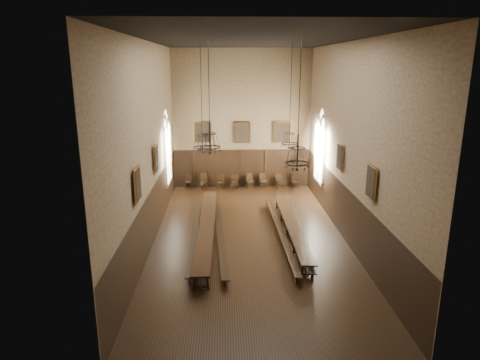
{
  "coord_description": "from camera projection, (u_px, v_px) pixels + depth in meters",
  "views": [
    {
      "loc": [
        -1.15,
        -18.83,
        8.01
      ],
      "look_at": [
        -0.39,
        1.5,
        2.48
      ],
      "focal_mm": 32.0,
      "sensor_mm": 36.0,
      "label": 1
    }
  ],
  "objects": [
    {
      "name": "floor",
      "position": [
        249.0,
        239.0,
        20.3
      ],
      "size": [
        9.0,
        18.0,
        0.02
      ],
      "primitive_type": "cube",
      "color": "black",
      "rests_on": "ground"
    },
    {
      "name": "chair_4",
      "position": [
        250.0,
        184.0,
        28.5
      ],
      "size": [
        0.54,
        0.54,
        0.97
      ],
      "rotation": [
        0.0,
        0.0,
        0.33
      ],
      "color": "black",
      "rests_on": "floor"
    },
    {
      "name": "ceiling",
      "position": [
        251.0,
        39.0,
        17.94
      ],
      "size": [
        9.0,
        18.0,
        0.02
      ],
      "primitive_type": "cube",
      "color": "black",
      "rests_on": "ground"
    },
    {
      "name": "portrait_right_1",
      "position": [
        371.0,
        182.0,
        16.11
      ],
      "size": [
        0.12,
        1.0,
        1.3
      ],
      "color": "#A66B28",
      "rests_on": "wall_right"
    },
    {
      "name": "chair_6",
      "position": [
        280.0,
        184.0,
        28.48
      ],
      "size": [
        0.5,
        0.5,
        0.96
      ],
      "rotation": [
        0.0,
        0.0,
        0.19
      ],
      "color": "black",
      "rests_on": "floor"
    },
    {
      "name": "chair_0",
      "position": [
        189.0,
        184.0,
        28.35
      ],
      "size": [
        0.47,
        0.47,
        1.0
      ],
      "rotation": [
        0.0,
        0.0,
        -0.07
      ],
      "color": "black",
      "rests_on": "floor"
    },
    {
      "name": "chair_2",
      "position": [
        220.0,
        184.0,
        28.36
      ],
      "size": [
        0.48,
        0.48,
        0.94
      ],
      "rotation": [
        0.0,
        0.0,
        -0.15
      ],
      "color": "black",
      "rests_on": "floor"
    },
    {
      "name": "wall_left",
      "position": [
        149.0,
        146.0,
        18.96
      ],
      "size": [
        0.02,
        18.0,
        9.0
      ],
      "primitive_type": "cube",
      "color": "#927A5A",
      "rests_on": "ground"
    },
    {
      "name": "chandelier_front_right",
      "position": [
        297.0,
        156.0,
        16.46
      ],
      "size": [
        0.92,
        0.92,
        4.86
      ],
      "color": "black",
      "rests_on": "ceiling"
    },
    {
      "name": "wall_back",
      "position": [
        242.0,
        120.0,
        27.81
      ],
      "size": [
        9.0,
        0.02,
        9.0
      ],
      "primitive_type": "cube",
      "color": "#927A5A",
      "rests_on": "ground"
    },
    {
      "name": "chair_3",
      "position": [
        235.0,
        185.0,
        28.38
      ],
      "size": [
        0.46,
        0.46,
        0.92
      ],
      "rotation": [
        0.0,
        0.0,
        -0.13
      ],
      "color": "black",
      "rests_on": "floor"
    },
    {
      "name": "chair_5",
      "position": [
        263.0,
        183.0,
        28.56
      ],
      "size": [
        0.54,
        0.54,
        0.98
      ],
      "rotation": [
        0.0,
        0.0,
        0.3
      ],
      "color": "black",
      "rests_on": "floor"
    },
    {
      "name": "chandelier_back_left",
      "position": [
        202.0,
        141.0,
        21.19
      ],
      "size": [
        0.94,
        0.94,
        5.17
      ],
      "color": "black",
      "rests_on": "ceiling"
    },
    {
      "name": "chair_7",
      "position": [
        295.0,
        184.0,
        28.52
      ],
      "size": [
        0.51,
        0.51,
        0.92
      ],
      "rotation": [
        0.0,
        0.0,
        0.31
      ],
      "color": "black",
      "rests_on": "floor"
    },
    {
      "name": "wall_right",
      "position": [
        350.0,
        145.0,
        19.28
      ],
      "size": [
        0.02,
        18.0,
        9.0
      ],
      "primitive_type": "cube",
      "color": "#927A5A",
      "rests_on": "ground"
    },
    {
      "name": "table_right",
      "position": [
        291.0,
        229.0,
        20.48
      ],
      "size": [
        0.63,
        9.01,
        0.7
      ],
      "rotation": [
        0.0,
        0.0,
        -0.0
      ],
      "color": "black",
      "rests_on": "floor"
    },
    {
      "name": "portrait_right_0",
      "position": [
        340.0,
        157.0,
        20.45
      ],
      "size": [
        0.12,
        1.0,
        1.3
      ],
      "color": "#A66B28",
      "rests_on": "wall_right"
    },
    {
      "name": "chair_1",
      "position": [
        204.0,
        184.0,
        28.36
      ],
      "size": [
        0.54,
        0.54,
        1.04
      ],
      "rotation": [
        0.0,
        0.0,
        0.2
      ],
      "color": "black",
      "rests_on": "floor"
    },
    {
      "name": "portrait_back_0",
      "position": [
        202.0,
        133.0,
        27.8
      ],
      "size": [
        1.1,
        0.12,
        1.4
      ],
      "color": "#A66B28",
      "rests_on": "wall_back"
    },
    {
      "name": "wainscot_panelling",
      "position": [
        250.0,
        214.0,
        19.97
      ],
      "size": [
        9.0,
        18.0,
        2.5
      ],
      "primitive_type": null,
      "color": "black",
      "rests_on": "floor"
    },
    {
      "name": "chandelier_front_left",
      "position": [
        210.0,
        140.0,
        16.94
      ],
      "size": [
        0.85,
        0.85,
        4.34
      ],
      "color": "black",
      "rests_on": "ceiling"
    },
    {
      "name": "window_right",
      "position": [
        320.0,
        146.0,
        24.87
      ],
      "size": [
        0.2,
        2.2,
        4.6
      ],
      "primitive_type": null,
      "color": "white",
      "rests_on": "wall_right"
    },
    {
      "name": "chandelier_back_right",
      "position": [
        289.0,
        137.0,
        21.65
      ],
      "size": [
        0.81,
        0.81,
        5.04
      ],
      "color": "black",
      "rests_on": "ceiling"
    },
    {
      "name": "bench_right_outer",
      "position": [
        300.0,
        231.0,
        20.49
      ],
      "size": [
        0.9,
        9.27,
        0.42
      ],
      "rotation": [
        0.0,
        0.0,
        -0.07
      ],
      "color": "black",
      "rests_on": "floor"
    },
    {
      "name": "portrait_left_0",
      "position": [
        156.0,
        159.0,
        20.14
      ],
      "size": [
        0.12,
        1.0,
        1.3
      ],
      "color": "#A66B28",
      "rests_on": "wall_left"
    },
    {
      "name": "window_left",
      "position": [
        167.0,
        147.0,
        24.55
      ],
      "size": [
        0.2,
        2.2,
        4.6
      ],
      "primitive_type": null,
      "color": "white",
      "rests_on": "wall_left"
    },
    {
      "name": "wall_front",
      "position": [
        272.0,
        213.0,
        10.43
      ],
      "size": [
        9.0,
        0.02,
        9.0
      ],
      "primitive_type": "cube",
      "color": "#927A5A",
      "rests_on": "ground"
    },
    {
      "name": "table_left",
      "position": [
        207.0,
        232.0,
        20.07
      ],
      "size": [
        0.82,
        10.31,
        0.8
      ],
      "rotation": [
        0.0,
        0.0,
        -0.01
      ],
      "color": "black",
      "rests_on": "floor"
    },
    {
      "name": "portrait_back_2",
      "position": [
        281.0,
        132.0,
        27.98
      ],
      "size": [
        1.1,
        0.12,
        1.4
      ],
      "color": "#A66B28",
      "rests_on": "wall_back"
    },
    {
      "name": "bench_right_inner",
      "position": [
        280.0,
        232.0,
        20.32
      ],
      "size": [
        0.47,
        9.52,
        0.43
      ],
      "rotation": [
        0.0,
        0.0,
        0.02
      ],
      "color": "black",
      "rests_on": "floor"
    },
    {
      "name": "portrait_left_1",
      "position": [
        137.0,
        185.0,
        15.8
      ],
      "size": [
        0.12,
        1.0,
        1.3
      ],
      "color": "#A66B28",
      "rests_on": "wall_left"
    },
    {
      "name": "bench_left_inner",
      "position": [
        220.0,
        232.0,
        20.37
      ],
      "size": [
        0.84,
        10.17,
        0.46
      ],
      "rotation": [
        0.0,
        0.0,
        0.05
      ],
      "color": "black",
      "rests_on": "floor"
    },
    {
      "name": "bench_left_outer",
      "position": [
        195.0,
        234.0,
        20.14
      ],
      "size": [
        0.4,
        9.16,
        0.41
      ],
      "rotation": [
        0.0,
        0.0,
        0.01
      ],
      "color": "black",
      "rests_on": "floor"
    },
    {
      "name": "portrait_back_1",
      "position": [
        242.0,
        132.0,
        27.89
      ],
      "size": [
        1.1,
        0.12,
        1.4
      ],
      "color": "#A66B28",
      "rests_on": "wall_back"
    }
  ]
}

